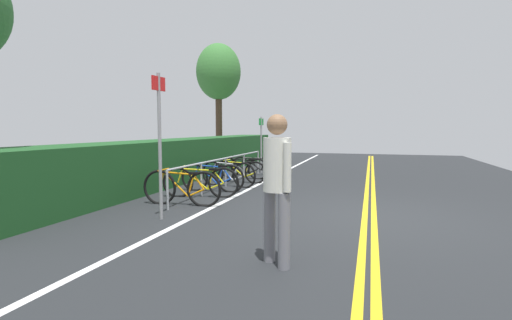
{
  "coord_description": "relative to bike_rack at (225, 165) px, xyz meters",
  "views": [
    {
      "loc": [
        -7.07,
        -0.0,
        1.61
      ],
      "look_at": [
        2.27,
        2.86,
        0.78
      ],
      "focal_mm": 26.41,
      "sensor_mm": 36.0,
      "label": 1
    }
  ],
  "objects": [
    {
      "name": "pedestrian",
      "position": [
        -5.36,
        -2.77,
        0.42
      ],
      "size": [
        0.35,
        0.39,
        1.77
      ],
      "color": "slate",
      "rests_on": "ground_plane"
    },
    {
      "name": "bicycle_4",
      "position": [
        0.86,
        -0.1,
        -0.28
      ],
      "size": [
        0.46,
        1.68,
        0.7
      ],
      "color": "black",
      "rests_on": "ground_plane"
    },
    {
      "name": "centre_line_yellow_inner",
      "position": [
        -2.5,
        -3.89,
        -0.61
      ],
      "size": [
        31.04,
        0.1,
        0.0
      ],
      "primitive_type": "cube",
      "color": "gold",
      "rests_on": "ground_plane"
    },
    {
      "name": "sign_post_near",
      "position": [
        -3.8,
        -0.29,
        0.91
      ],
      "size": [
        0.36,
        0.06,
        2.55
      ],
      "color": "gray",
      "rests_on": "ground_plane"
    },
    {
      "name": "tree_mid",
      "position": [
        7.59,
        3.36,
        3.65
      ],
      "size": [
        2.15,
        2.15,
        5.67
      ],
      "color": "#473323",
      "rests_on": "ground_plane"
    },
    {
      "name": "bicycle_3",
      "position": [
        0.07,
        -0.05,
        -0.26
      ],
      "size": [
        0.52,
        1.73,
        0.74
      ],
      "color": "black",
      "rests_on": "ground_plane"
    },
    {
      "name": "bike_lane_stripe_white",
      "position": [
        -2.5,
        -0.75,
        -0.61
      ],
      "size": [
        31.04,
        0.12,
        0.0
      ],
      "primitive_type": "cube",
      "color": "white",
      "rests_on": "ground_plane"
    },
    {
      "name": "bicycle_2",
      "position": [
        -0.83,
        0.03,
        -0.26
      ],
      "size": [
        0.46,
        1.7,
        0.75
      ],
      "color": "black",
      "rests_on": "ground_plane"
    },
    {
      "name": "hedge_backdrop",
      "position": [
        1.5,
        1.96,
        0.02
      ],
      "size": [
        15.18,
        1.39,
        1.26
      ],
      "primitive_type": "cube",
      "color": "#1C4C21",
      "rests_on": "ground_plane"
    },
    {
      "name": "bicycle_6",
      "position": [
        2.66,
        -0.08,
        -0.29
      ],
      "size": [
        0.66,
        1.68,
        0.69
      ],
      "color": "black",
      "rests_on": "ground_plane"
    },
    {
      "name": "ground_plane",
      "position": [
        -2.5,
        -3.81,
        -0.63
      ],
      "size": [
        34.49,
        10.16,
        0.05
      ],
      "primitive_type": "cube",
      "color": "#232628"
    },
    {
      "name": "bicycle_1",
      "position": [
        -1.65,
        -0.04,
        -0.26
      ],
      "size": [
        0.55,
        1.78,
        0.75
      ],
      "color": "black",
      "rests_on": "ground_plane"
    },
    {
      "name": "centre_line_yellow_outer",
      "position": [
        -2.5,
        -3.73,
        -0.61
      ],
      "size": [
        31.04,
        0.1,
        0.0
      ],
      "primitive_type": "cube",
      "color": "gold",
      "rests_on": "ground_plane"
    },
    {
      "name": "bike_rack",
      "position": [
        0.0,
        0.0,
        0.0
      ],
      "size": [
        6.23,
        0.05,
        0.81
      ],
      "color": "#9EA0A5",
      "rests_on": "ground_plane"
    },
    {
      "name": "bicycle_0",
      "position": [
        -2.6,
        -0.05,
        -0.24
      ],
      "size": [
        0.46,
        1.77,
        0.78
      ],
      "color": "black",
      "rests_on": "ground_plane"
    },
    {
      "name": "bicycle_5",
      "position": [
        1.75,
        0.07,
        -0.28
      ],
      "size": [
        0.46,
        1.66,
        0.71
      ],
      "color": "black",
      "rests_on": "ground_plane"
    },
    {
      "name": "sign_post_far",
      "position": [
        3.45,
        -0.01,
        0.61
      ],
      "size": [
        0.36,
        0.07,
        2.01
      ],
      "color": "gray",
      "rests_on": "ground_plane"
    }
  ]
}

